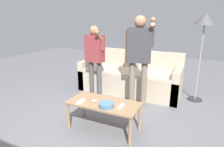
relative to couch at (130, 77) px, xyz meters
name	(u,v)px	position (x,y,z in m)	size (l,w,h in m)	color
ground_plane	(98,126)	(0.07, -1.61, -0.32)	(12.00, 12.00, 0.00)	slate
couch	(130,77)	(0.00, 0.00, 0.00)	(2.18, 0.83, 0.89)	#B7A88E
coffee_table	(104,106)	(0.18, -1.62, 0.06)	(1.04, 0.48, 0.43)	#997551
snack_bowl	(106,105)	(0.28, -1.74, 0.14)	(0.21, 0.21, 0.06)	teal
game_remote_nunchuk	(95,101)	(0.06, -1.67, 0.14)	(0.06, 0.09, 0.05)	white
floor_lamp	(205,25)	(1.37, 0.09, 1.16)	(0.37, 0.37, 1.70)	#2D2D33
player_right	(139,52)	(0.40, -0.71, 0.72)	(0.52, 0.31, 1.64)	#756656
player_left	(95,54)	(-0.52, -0.64, 0.60)	(0.43, 0.33, 1.46)	#47474C
game_remote_wand_near	(81,101)	(-0.12, -1.76, 0.13)	(0.04, 0.16, 0.03)	white
game_remote_wand_far	(121,106)	(0.47, -1.66, 0.13)	(0.04, 0.15, 0.03)	white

